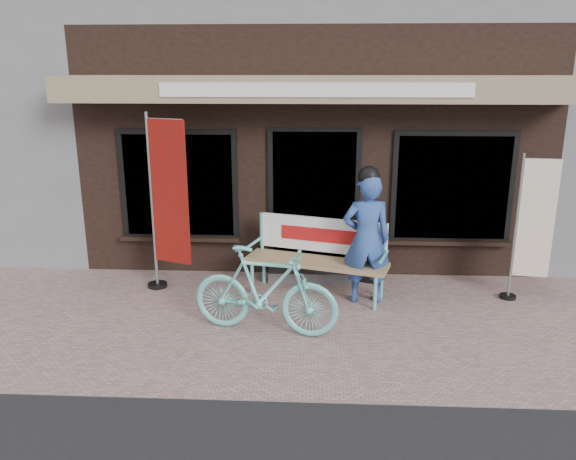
# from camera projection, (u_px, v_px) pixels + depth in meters

# --- Properties ---
(ground) EXTENTS (70.00, 70.00, 0.00)m
(ground) POSITION_uv_depth(u_px,v_px,m) (312.00, 331.00, 6.67)
(ground) COLOR #A5837E
(ground) RESTS_ON ground
(storefront) EXTENTS (7.00, 6.77, 6.00)m
(storefront) POSITION_uv_depth(u_px,v_px,m) (316.00, 70.00, 10.62)
(storefront) COLOR black
(storefront) RESTS_ON ground
(bench) EXTENTS (1.99, 1.02, 1.05)m
(bench) POSITION_uv_depth(u_px,v_px,m) (319.00, 251.00, 7.67)
(bench) COLOR #67CAC5
(bench) RESTS_ON ground
(person) EXTENTS (0.66, 0.45, 1.83)m
(person) POSITION_uv_depth(u_px,v_px,m) (367.00, 237.00, 7.32)
(person) COLOR #2C4D99
(person) RESTS_ON ground
(bicycle) EXTENTS (1.81, 0.83, 1.05)m
(bicycle) POSITION_uv_depth(u_px,v_px,m) (265.00, 291.00, 6.52)
(bicycle) COLOR #67CAC5
(bicycle) RESTS_ON ground
(nobori_red) EXTENTS (0.72, 0.40, 2.47)m
(nobori_red) POSITION_uv_depth(u_px,v_px,m) (167.00, 202.00, 7.60)
(nobori_red) COLOR gray
(nobori_red) RESTS_ON ground
(nobori_cream) EXTENTS (0.59, 0.24, 1.98)m
(nobori_cream) POSITION_uv_depth(u_px,v_px,m) (532.00, 227.00, 7.33)
(nobori_cream) COLOR gray
(nobori_cream) RESTS_ON ground
(menu_stand) EXTENTS (0.49, 0.26, 0.97)m
(menu_stand) POSITION_uv_depth(u_px,v_px,m) (361.00, 249.00, 8.12)
(menu_stand) COLOR black
(menu_stand) RESTS_ON ground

